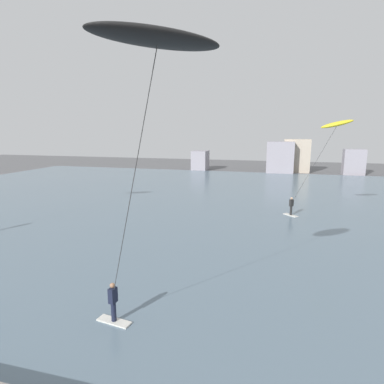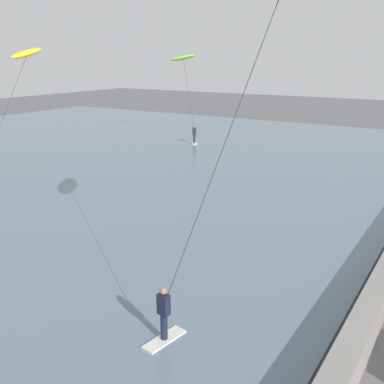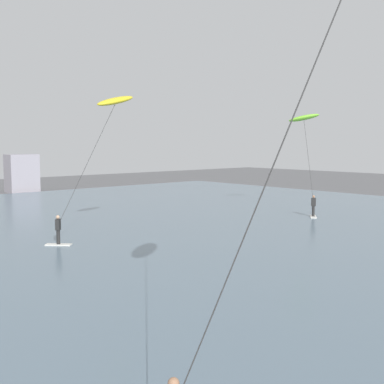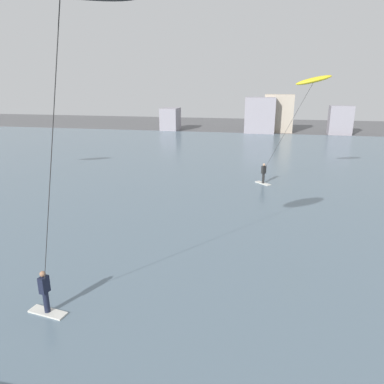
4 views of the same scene
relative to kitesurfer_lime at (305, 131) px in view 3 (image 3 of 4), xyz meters
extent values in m
cube|color=gray|center=(-9.44, 32.60, -4.43)|extent=(3.42, 2.26, 4.37)
cube|color=silver|center=(-1.44, -1.90, -6.48)|extent=(1.37, 1.21, 0.06)
cylinder|color=black|center=(-1.44, -1.90, -6.06)|extent=(0.20, 0.20, 0.78)
cube|color=black|center=(-1.44, -1.90, -5.37)|extent=(0.38, 0.40, 0.60)
sphere|color=#9E7051|center=(-1.44, -1.90, -4.96)|extent=(0.20, 0.20, 0.20)
cylinder|color=#333333|center=(-0.59, -0.78, -2.25)|extent=(1.73, 2.28, 6.35)
ellipsoid|color=#7AD133|center=(0.26, 0.35, 1.06)|extent=(2.12, 2.39, 0.96)
sphere|color=#9E7051|center=(-27.84, -17.19, -4.96)|extent=(0.20, 0.20, 0.20)
cylinder|color=#333333|center=(-26.44, -18.18, -1.18)|extent=(2.82, 2.02, 8.49)
cube|color=silver|center=(-20.61, 1.38, -6.48)|extent=(1.30, 1.31, 0.06)
cylinder|color=black|center=(-20.61, 1.38, -6.06)|extent=(0.20, 0.20, 0.78)
cube|color=black|center=(-20.61, 1.38, -5.37)|extent=(0.40, 0.40, 0.60)
sphere|color=tan|center=(-20.61, 1.38, -4.96)|extent=(0.20, 0.20, 0.20)
cylinder|color=#333333|center=(-19.12, 0.74, -2.10)|extent=(3.01, 1.31, 6.66)
ellipsoid|color=yellow|center=(-17.64, 0.10, 1.38)|extent=(2.46, 0.89, 0.96)
camera|label=1|loc=(-21.92, -27.44, 0.90)|focal=30.10mm
camera|label=2|loc=(-36.94, -23.78, 1.20)|focal=42.87mm
camera|label=3|loc=(-32.86, -23.27, -0.96)|focal=46.14mm
camera|label=4|loc=(-20.70, -26.86, 1.31)|focal=33.75mm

